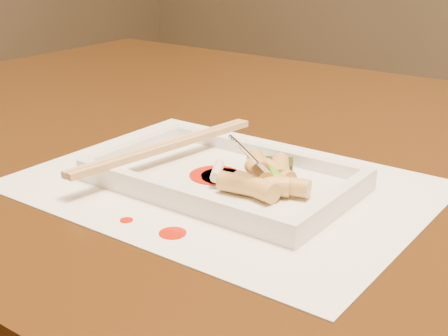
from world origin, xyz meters
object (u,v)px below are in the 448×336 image
Objects in this scene: plate_base at (224,181)px; table at (274,210)px; fork at (296,114)px; chopstick_a at (163,146)px; placemat at (224,185)px.

table is at bearing 104.14° from plate_base.
table is at bearing 126.67° from fork.
plate_base is 0.08m from chopstick_a.
fork is (0.07, 0.02, 0.08)m from placemat.
fork is (0.11, -0.15, 0.18)m from table.
chopstick_a is at bearing -103.10° from table.
plate_base is at bearing -165.58° from fork.
table is at bearing 76.90° from chopstick_a.
chopstick_a is at bearing 180.00° from plate_base.
chopstick_a is 0.16m from fork.
table is 5.38× the size of plate_base.
placemat is 2.86× the size of fork.
plate_base reaches higher than placemat.
chopstick_a reaches higher than table.
plate_base reaches higher than table.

